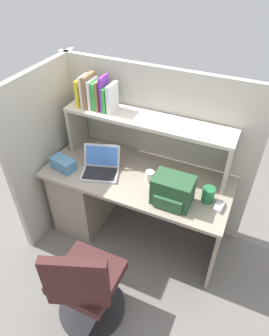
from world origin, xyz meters
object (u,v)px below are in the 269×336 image
laptop (101,167)px  paper_cup (150,176)px  computer_mouse (219,207)px  tissue_box (63,164)px  backpack (172,191)px  office_chair (86,288)px  snack_canister (208,195)px

laptop → paper_cup: 0.43m
computer_mouse → tissue_box: size_ratio=0.47×
backpack → office_chair: size_ratio=0.32×
backpack → paper_cup: bearing=146.9°
paper_cup → tissue_box: tissue_box is taller
backpack → office_chair: (-0.35, -0.74, -0.45)m
computer_mouse → snack_canister: snack_canister is taller
computer_mouse → tissue_box: bearing=-170.4°
computer_mouse → paper_cup: size_ratio=1.13×
laptop → computer_mouse: 1.02m
laptop → computer_mouse: (1.02, -0.02, -0.03)m
backpack → laptop: bearing=172.1°
computer_mouse → office_chair: (-0.70, -0.82, -0.35)m
snack_canister → office_chair: bearing=-124.7°
computer_mouse → backpack: bearing=-161.1°
laptop → computer_mouse: bearing=-0.9°
snack_canister → computer_mouse: bearing=-26.7°
snack_canister → backpack: bearing=-152.8°
laptop → snack_canister: 0.92m
backpack → computer_mouse: bearing=12.7°
laptop → snack_canister: bearing=2.1°
paper_cup → backpack: bearing=-33.1°
backpack → snack_canister: size_ratio=2.41×
tissue_box → office_chair: (0.64, -0.74, -0.39)m
laptop → office_chair: laptop is taller
paper_cup → snack_canister: snack_canister is taller
backpack → snack_canister: (0.25, 0.13, -0.05)m
paper_cup → laptop: bearing=-170.9°
tissue_box → laptop: bearing=29.3°
tissue_box → snack_canister: snack_canister is taller
backpack → snack_canister: bearing=27.2°
backpack → tissue_box: backpack is taller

